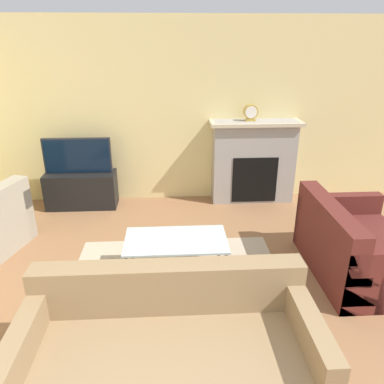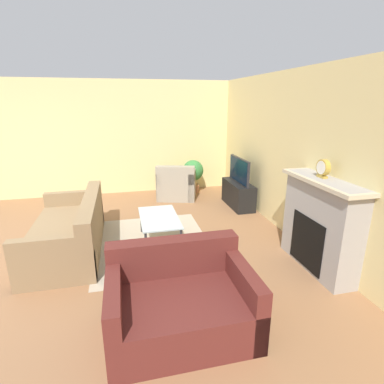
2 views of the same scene
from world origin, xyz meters
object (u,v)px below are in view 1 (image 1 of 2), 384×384
at_px(tv, 77,156).
at_px(mantel_clock, 251,112).
at_px(couch_loveseat, 356,249).
at_px(couch_sectional, 170,353).
at_px(coffee_table, 176,243).

xyz_separation_m(tv, mantel_clock, (2.53, 0.11, 0.58)).
bearing_deg(couch_loveseat, couch_sectional, 123.16).
xyz_separation_m(couch_loveseat, mantel_clock, (-0.80, 2.05, 1.10)).
bearing_deg(couch_sectional, mantel_clock, 70.12).
bearing_deg(couch_loveseat, mantel_clock, 21.25).
height_order(couch_sectional, couch_loveseat, same).
height_order(tv, couch_loveseat, tv).
bearing_deg(tv, couch_sectional, -67.95).
bearing_deg(mantel_clock, couch_sectional, -109.88).
relative_size(couch_sectional, mantel_clock, 8.61).
bearing_deg(couch_sectional, tv, 112.05).
relative_size(couch_sectional, couch_loveseat, 1.49).
distance_m(tv, couch_sectional, 3.54).
bearing_deg(coffee_table, couch_loveseat, -1.22).
bearing_deg(couch_loveseat, tv, 59.80).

